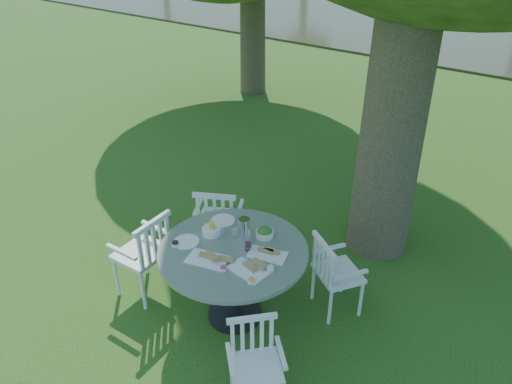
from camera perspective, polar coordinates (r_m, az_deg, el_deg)
ground at (r=6.04m, az=-1.10°, el=-7.75°), size 140.00×140.00×0.00m
table at (r=4.90m, az=-2.58°, el=-8.02°), size 1.44×1.44×0.85m
chair_ne at (r=5.13m, az=8.57°, el=-8.83°), size 0.61×0.60×0.89m
chair_nw at (r=5.75m, az=-4.41°, el=-3.09°), size 0.64×0.62×0.96m
chair_sw at (r=5.34m, az=-12.29°, el=-6.57°), size 0.48×0.51×1.00m
chair_se at (r=4.34m, az=-0.22°, el=-18.18°), size 0.57×0.57×0.83m
tableware at (r=4.85m, az=-2.47°, el=-5.43°), size 1.09×0.87×0.23m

